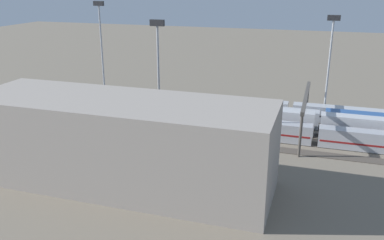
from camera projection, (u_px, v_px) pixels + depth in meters
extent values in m
plane|color=#756B5B|center=(214.00, 125.00, 93.40)|extent=(400.00, 400.00, 0.00)
cube|color=#3D3833|center=(224.00, 112.00, 102.40)|extent=(140.00, 2.80, 0.12)
cube|color=#3D3833|center=(219.00, 118.00, 97.89)|extent=(140.00, 2.80, 0.12)
cube|color=#3D3833|center=(214.00, 125.00, 93.38)|extent=(140.00, 2.80, 0.12)
cube|color=#4C443D|center=(208.00, 132.00, 88.87)|extent=(140.00, 2.80, 0.12)
cube|color=#4C443D|center=(201.00, 141.00, 84.36)|extent=(140.00, 2.80, 0.12)
cube|color=#A8AAB2|center=(381.00, 142.00, 78.35)|extent=(23.00, 3.00, 3.80)
cube|color=maroon|center=(381.00, 144.00, 78.49)|extent=(22.40, 3.06, 0.36)
cube|color=#A8AAB2|center=(255.00, 129.00, 85.33)|extent=(23.00, 3.00, 3.80)
cube|color=maroon|center=(255.00, 130.00, 85.40)|extent=(22.40, 3.06, 0.36)
cube|color=#A8AAB2|center=(148.00, 118.00, 92.32)|extent=(23.00, 3.00, 3.80)
cube|color=maroon|center=(148.00, 120.00, 92.48)|extent=(22.40, 3.06, 0.36)
cube|color=#A8AAB2|center=(55.00, 108.00, 99.30)|extent=(23.00, 3.00, 3.80)
cube|color=maroon|center=(55.00, 108.00, 99.31)|extent=(22.40, 3.06, 0.36)
cube|color=silver|center=(380.00, 130.00, 82.62)|extent=(23.00, 3.00, 5.00)
cube|color=silver|center=(259.00, 119.00, 89.60)|extent=(23.00, 3.00, 5.00)
cube|color=silver|center=(157.00, 109.00, 96.59)|extent=(23.00, 3.00, 5.00)
cube|color=silver|center=(68.00, 100.00, 103.57)|extent=(23.00, 3.00, 5.00)
cube|color=#B7BABF|center=(177.00, 129.00, 85.27)|extent=(23.00, 3.00, 3.80)
cube|color=#B7BABF|center=(75.00, 118.00, 92.26)|extent=(23.00, 3.00, 3.80)
cube|color=#B7BABF|center=(344.00, 116.00, 93.66)|extent=(23.00, 3.00, 3.80)
cube|color=black|center=(344.00, 117.00, 93.75)|extent=(22.40, 3.06, 0.36)
cube|color=#B7BABF|center=(240.00, 106.00, 100.65)|extent=(23.00, 3.00, 3.80)
cube|color=black|center=(240.00, 107.00, 100.68)|extent=(22.40, 3.06, 0.36)
cube|color=#B7BABF|center=(149.00, 98.00, 107.63)|extent=(23.00, 3.00, 3.80)
cube|color=black|center=(149.00, 98.00, 107.66)|extent=(22.40, 3.06, 0.36)
cube|color=#B7BABF|center=(69.00, 91.00, 114.62)|extent=(23.00, 3.00, 3.80)
cube|color=black|center=(69.00, 90.00, 114.58)|extent=(22.40, 3.06, 0.36)
cube|color=#285193|center=(369.00, 123.00, 87.69)|extent=(18.00, 3.00, 4.40)
cube|color=#B7BABF|center=(267.00, 115.00, 94.05)|extent=(23.00, 3.00, 3.80)
cube|color=#B7BABF|center=(168.00, 106.00, 101.03)|extent=(23.00, 3.00, 3.80)
cylinder|color=#9EA0A5|center=(102.00, 54.00, 110.53)|extent=(0.44, 0.44, 24.98)
cube|color=#262628|center=(99.00, 3.00, 106.32)|extent=(2.80, 0.70, 1.20)
cylinder|color=#9EA0A5|center=(159.00, 86.00, 81.20)|extent=(0.44, 0.44, 23.05)
cube|color=#262628|center=(157.00, 23.00, 77.30)|extent=(2.80, 0.70, 1.20)
cylinder|color=#9EA0A5|center=(328.00, 72.00, 93.94)|extent=(0.44, 0.44, 22.85)
cube|color=#262628|center=(334.00, 18.00, 90.07)|extent=(2.80, 0.70, 1.20)
cylinder|color=#4C4742|center=(307.00, 102.00, 97.38)|extent=(0.50, 0.50, 8.00)
cylinder|color=#4C4742|center=(300.00, 137.00, 75.55)|extent=(0.50, 0.50, 8.00)
cube|color=#4C4742|center=(306.00, 97.00, 85.05)|extent=(0.70, 25.00, 0.80)
cube|color=#9E9389|center=(121.00, 142.00, 65.03)|extent=(48.17, 15.55, 13.92)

